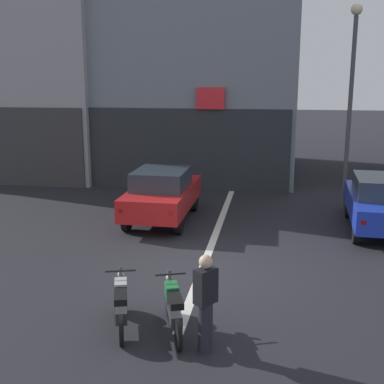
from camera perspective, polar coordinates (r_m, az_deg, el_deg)
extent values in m
plane|color=#232328|center=(11.76, 1.12, -8.95)|extent=(120.00, 120.00, 0.00)
cube|color=silver|center=(17.43, 3.91, -1.62)|extent=(0.20, 18.00, 0.01)
cube|color=#9E9EA3|center=(26.51, -17.33, 18.91)|extent=(8.24, 9.66, 14.76)
cube|color=#292C30|center=(19.73, -0.85, 4.86)|extent=(8.21, 0.10, 3.20)
cube|color=red|center=(19.32, 2.15, 10.63)|extent=(1.07, 0.16, 0.81)
cylinder|color=black|center=(17.07, -4.86, -0.85)|extent=(0.19, 0.64, 0.64)
cylinder|color=black|center=(16.75, 0.27, -1.08)|extent=(0.19, 0.64, 0.64)
cylinder|color=black|center=(14.66, -7.45, -3.24)|extent=(0.19, 0.64, 0.64)
cylinder|color=black|center=(14.28, -1.49, -3.57)|extent=(0.19, 0.64, 0.64)
cube|color=red|center=(15.56, -3.35, -0.56)|extent=(1.82, 4.12, 0.66)
cube|color=#2D3842|center=(15.29, -3.51, 1.53)|extent=(1.58, 1.99, 0.56)
cube|color=red|center=(13.85, -8.11, -2.17)|extent=(0.14, 0.06, 0.12)
cube|color=red|center=(13.49, -2.41, -2.46)|extent=(0.14, 0.06, 0.12)
cylinder|color=black|center=(16.69, 17.42, -1.74)|extent=(0.22, 0.65, 0.64)
cylinder|color=black|center=(14.20, 18.24, -4.35)|extent=(0.22, 0.65, 0.64)
cube|color=#1E38BF|center=(15.43, 20.77, -1.52)|extent=(1.99, 4.19, 0.66)
cube|color=#2D3842|center=(15.15, 21.03, 0.57)|extent=(1.66, 2.05, 0.56)
cube|color=red|center=(13.39, 18.97, -3.30)|extent=(0.14, 0.07, 0.12)
cylinder|color=#47474C|center=(17.38, 17.50, 8.26)|extent=(0.14, 0.14, 6.28)
sphere|color=beige|center=(17.45, 18.28, 19.17)|extent=(0.36, 0.36, 0.36)
cylinder|color=black|center=(9.76, -8.03, -12.18)|extent=(0.22, 0.52, 0.52)
cylinder|color=black|center=(8.73, -8.05, -15.38)|extent=(0.22, 0.52, 0.52)
cube|color=#38383D|center=(9.15, -8.06, -13.22)|extent=(0.41, 0.76, 0.22)
cube|color=black|center=(8.86, -8.14, -11.63)|extent=(0.38, 0.64, 0.12)
cube|color=#B2B5BA|center=(9.25, -8.12, -10.68)|extent=(0.32, 0.41, 0.24)
cylinder|color=#4C4C51|center=(9.47, -8.10, -10.53)|extent=(0.14, 0.25, 0.70)
cylinder|color=black|center=(9.28, -8.17, -8.90)|extent=(0.54, 0.19, 0.04)
sphere|color=silver|center=(9.52, -8.13, -9.30)|extent=(0.12, 0.12, 0.12)
cylinder|color=black|center=(9.54, -2.62, -12.69)|extent=(0.24, 0.51, 0.52)
cylinder|color=black|center=(8.53, -1.55, -16.00)|extent=(0.24, 0.51, 0.52)
cube|color=#38383D|center=(8.93, -2.08, -13.77)|extent=(0.43, 0.76, 0.22)
cube|color=black|center=(8.64, -1.95, -12.16)|extent=(0.41, 0.64, 0.12)
cube|color=#1E7238|center=(9.02, -2.33, -11.17)|extent=(0.33, 0.41, 0.24)
cylinder|color=#4C4C51|center=(9.25, -2.52, -11.01)|extent=(0.14, 0.25, 0.70)
cylinder|color=black|center=(9.05, -2.47, -9.35)|extent=(0.53, 0.22, 0.04)
sphere|color=silver|center=(9.30, -2.63, -9.75)|extent=(0.12, 0.12, 0.12)
cylinder|color=#23232D|center=(8.40, 1.53, -15.17)|extent=(0.24, 0.24, 0.86)
cube|color=black|center=(8.08, 1.56, -10.66)|extent=(0.40, 0.42, 0.58)
sphere|color=beige|center=(7.93, 1.58, -7.94)|extent=(0.22, 0.22, 0.22)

